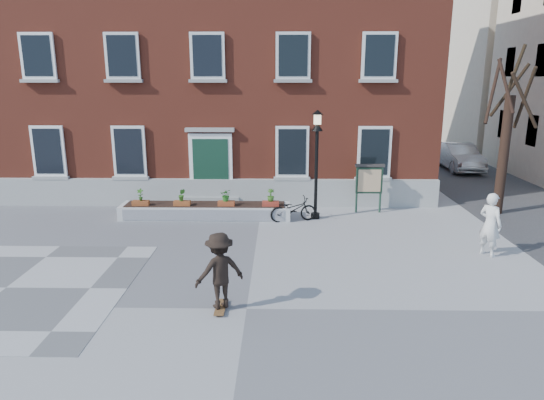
{
  "coord_description": "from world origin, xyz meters",
  "views": [
    {
      "loc": [
        0.74,
        -9.9,
        5.05
      ],
      "look_at": [
        0.5,
        4.0,
        1.5
      ],
      "focal_mm": 32.0,
      "sensor_mm": 36.0,
      "label": 1
    }
  ],
  "objects_px": {
    "lamp_post": "(317,150)",
    "parked_car": "(459,157)",
    "bystander": "(490,224)",
    "bicycle": "(293,209)",
    "skateboarder": "(220,271)",
    "notice_board": "(369,180)"
  },
  "relations": [
    {
      "from": "lamp_post",
      "to": "parked_car",
      "type": "bearing_deg",
      "value": 48.42
    },
    {
      "from": "bystander",
      "to": "bicycle",
      "type": "bearing_deg",
      "value": 24.33
    },
    {
      "from": "skateboarder",
      "to": "bicycle",
      "type": "bearing_deg",
      "value": 75.41
    },
    {
      "from": "bicycle",
      "to": "lamp_post",
      "type": "distance_m",
      "value": 2.28
    },
    {
      "from": "bicycle",
      "to": "notice_board",
      "type": "bearing_deg",
      "value": -81.78
    },
    {
      "from": "parked_car",
      "to": "notice_board",
      "type": "height_order",
      "value": "notice_board"
    },
    {
      "from": "lamp_post",
      "to": "skateboarder",
      "type": "height_order",
      "value": "lamp_post"
    },
    {
      "from": "notice_board",
      "to": "skateboarder",
      "type": "height_order",
      "value": "notice_board"
    },
    {
      "from": "parked_car",
      "to": "bystander",
      "type": "xyz_separation_m",
      "value": [
        -3.88,
        -13.42,
        0.2
      ]
    },
    {
      "from": "bicycle",
      "to": "parked_car",
      "type": "height_order",
      "value": "parked_car"
    },
    {
      "from": "bicycle",
      "to": "bystander",
      "type": "height_order",
      "value": "bystander"
    },
    {
      "from": "skateboarder",
      "to": "notice_board",
      "type": "bearing_deg",
      "value": 59.95
    },
    {
      "from": "parked_car",
      "to": "notice_board",
      "type": "bearing_deg",
      "value": -126.27
    },
    {
      "from": "bicycle",
      "to": "skateboarder",
      "type": "distance_m",
      "value": 7.1
    },
    {
      "from": "parked_car",
      "to": "bystander",
      "type": "distance_m",
      "value": 13.97
    },
    {
      "from": "bicycle",
      "to": "bystander",
      "type": "xyz_separation_m",
      "value": [
        5.57,
        -3.31,
        0.49
      ]
    },
    {
      "from": "bystander",
      "to": "parked_car",
      "type": "bearing_deg",
      "value": -51.04
    },
    {
      "from": "bicycle",
      "to": "notice_board",
      "type": "height_order",
      "value": "notice_board"
    },
    {
      "from": "lamp_post",
      "to": "bystander",
      "type": "bearing_deg",
      "value": -37.9
    },
    {
      "from": "bystander",
      "to": "notice_board",
      "type": "height_order",
      "value": "notice_board"
    },
    {
      "from": "bicycle",
      "to": "bystander",
      "type": "distance_m",
      "value": 6.5
    },
    {
      "from": "bicycle",
      "to": "notice_board",
      "type": "distance_m",
      "value": 3.24
    }
  ]
}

